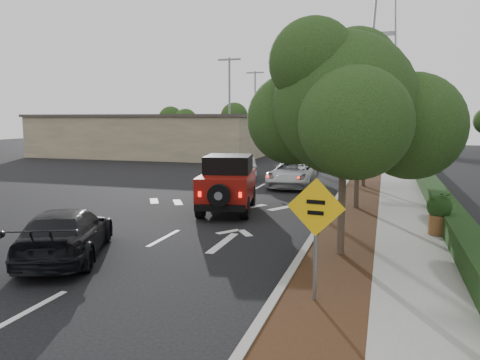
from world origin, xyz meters
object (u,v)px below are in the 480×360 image
at_px(red_jeep, 228,183).
at_px(speed_hump_sign, 316,223).
at_px(silver_suv_ahead, 293,174).
at_px(black_suv_oncoming, 66,233).

distance_m(red_jeep, speed_hump_sign, 10.18).
bearing_deg(red_jeep, speed_hump_sign, -72.14).
bearing_deg(speed_hump_sign, silver_suv_ahead, 107.81).
bearing_deg(black_suv_oncoming, silver_suv_ahead, -126.02).
distance_m(silver_suv_ahead, black_suv_oncoming, 15.64).
bearing_deg(silver_suv_ahead, red_jeep, -101.09).
bearing_deg(speed_hump_sign, black_suv_oncoming, 174.86).
relative_size(red_jeep, speed_hump_sign, 1.86).
xyz_separation_m(red_jeep, speed_hump_sign, (4.88, -8.92, 0.57)).
height_order(red_jeep, speed_hump_sign, speed_hump_sign).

